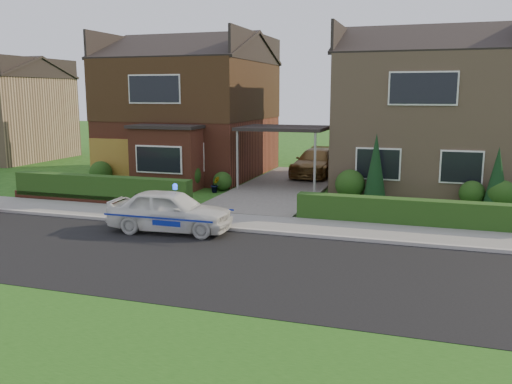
% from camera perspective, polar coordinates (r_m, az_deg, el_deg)
% --- Properties ---
extents(ground, '(120.00, 120.00, 0.00)m').
position_cam_1_polar(ground, '(14.34, -8.68, -6.84)').
color(ground, '#1C4612').
rests_on(ground, ground).
extents(road, '(60.00, 6.00, 0.02)m').
position_cam_1_polar(road, '(14.34, -8.68, -6.84)').
color(road, black).
rests_on(road, ground).
extents(kerb, '(60.00, 0.16, 0.12)m').
position_cam_1_polar(kerb, '(17.00, -4.08, -3.81)').
color(kerb, '#9E9993').
rests_on(kerb, ground).
extents(sidewalk, '(60.00, 2.00, 0.10)m').
position_cam_1_polar(sidewalk, '(17.96, -2.83, -3.06)').
color(sidewalk, slate).
rests_on(sidewalk, ground).
extents(grass_verge, '(60.00, 4.00, 0.01)m').
position_cam_1_polar(grass_verge, '(10.42, -21.43, -14.24)').
color(grass_verge, '#1C4612').
rests_on(grass_verge, ground).
extents(driveway, '(3.80, 12.00, 0.12)m').
position_cam_1_polar(driveway, '(24.40, 2.92, 0.54)').
color(driveway, '#666059').
rests_on(driveway, ground).
extents(house_left, '(7.50, 9.53, 7.25)m').
position_cam_1_polar(house_left, '(28.75, -6.81, 9.48)').
color(house_left, brown).
rests_on(house_left, ground).
extents(house_right, '(7.50, 8.06, 7.25)m').
position_cam_1_polar(house_right, '(26.23, 17.24, 8.69)').
color(house_right, '#9B7B5F').
rests_on(house_right, ground).
extents(carport_link, '(3.80, 3.00, 2.77)m').
position_cam_1_polar(carport_link, '(24.05, 2.95, 6.63)').
color(carport_link, black).
rests_on(carport_link, ground).
extents(garage_door, '(2.20, 0.10, 2.10)m').
position_cam_1_polar(garage_door, '(26.67, -15.07, 3.18)').
color(garage_door, brown).
rests_on(garage_door, ground).
extents(dwarf_wall, '(7.70, 0.25, 0.36)m').
position_cam_1_polar(dwarf_wall, '(21.63, -16.20, -0.81)').
color(dwarf_wall, brown).
rests_on(dwarf_wall, ground).
extents(hedge_left, '(7.50, 0.55, 0.90)m').
position_cam_1_polar(hedge_left, '(21.78, -15.95, -1.20)').
color(hedge_left, '#163D13').
rests_on(hedge_left, ground).
extents(hedge_right, '(7.50, 0.55, 0.80)m').
position_cam_1_polar(hedge_right, '(18.07, 16.15, -3.54)').
color(hedge_right, '#163D13').
rests_on(hedge_right, ground).
extents(shrub_left_far, '(1.08, 1.08, 1.08)m').
position_cam_1_polar(shrub_left_far, '(26.49, -16.02, 1.98)').
color(shrub_left_far, '#163D13').
rests_on(shrub_left_far, ground).
extents(shrub_left_mid, '(1.32, 1.32, 1.32)m').
position_cam_1_polar(shrub_left_mid, '(24.09, -7.37, 1.78)').
color(shrub_left_mid, '#163D13').
rests_on(shrub_left_mid, ground).
extents(shrub_left_near, '(0.84, 0.84, 0.84)m').
position_cam_1_polar(shrub_left_near, '(23.77, -3.55, 1.15)').
color(shrub_left_near, '#163D13').
rests_on(shrub_left_near, ground).
extents(shrub_right_near, '(1.20, 1.20, 1.20)m').
position_cam_1_polar(shrub_right_near, '(22.13, 9.87, 0.80)').
color(shrub_right_near, '#163D13').
rests_on(shrub_right_near, ground).
extents(shrub_right_mid, '(0.96, 0.96, 0.96)m').
position_cam_1_polar(shrub_right_mid, '(22.10, 21.78, -0.12)').
color(shrub_right_mid, '#163D13').
rests_on(shrub_right_mid, ground).
extents(shrub_right_far, '(1.08, 1.08, 1.08)m').
position_cam_1_polar(shrub_right_far, '(21.89, 24.45, -0.24)').
color(shrub_right_far, '#163D13').
rests_on(shrub_right_far, ground).
extents(conifer_a, '(0.90, 0.90, 2.60)m').
position_cam_1_polar(conifer_a, '(21.71, 12.47, 2.40)').
color(conifer_a, black).
rests_on(conifer_a, ground).
extents(conifer_b, '(0.90, 0.90, 2.20)m').
position_cam_1_polar(conifer_b, '(21.78, 24.04, 1.23)').
color(conifer_b, black).
rests_on(conifer_b, ground).
extents(neighbour_left, '(6.50, 7.00, 5.20)m').
position_cam_1_polar(neighbour_left, '(38.56, -25.11, 6.98)').
color(neighbour_left, '#9B7B5F').
rests_on(neighbour_left, ground).
extents(police_car, '(3.53, 3.94, 1.47)m').
position_cam_1_polar(police_car, '(16.82, -9.02, -1.99)').
color(police_car, silver).
rests_on(police_car, ground).
extents(driveway_car, '(2.06, 4.64, 1.32)m').
position_cam_1_polar(driveway_car, '(27.49, 6.36, 3.12)').
color(driveway_car, brown).
rests_on(driveway_car, driveway).
extents(potted_plant_a, '(0.46, 0.37, 0.77)m').
position_cam_1_polar(potted_plant_a, '(23.21, -19.03, 0.29)').
color(potted_plant_a, gray).
rests_on(potted_plant_a, ground).
extents(potted_plant_b, '(0.49, 0.48, 0.69)m').
position_cam_1_polar(potted_plant_b, '(23.27, -4.32, 0.76)').
color(potted_plant_b, gray).
rests_on(potted_plant_b, ground).
extents(potted_plant_c, '(0.55, 0.55, 0.71)m').
position_cam_1_polar(potted_plant_c, '(21.68, -10.28, -0.06)').
color(potted_plant_c, gray).
rests_on(potted_plant_c, ground).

